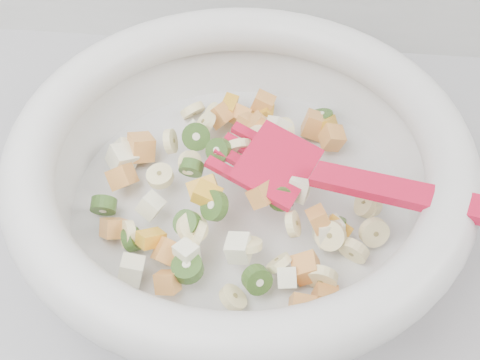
# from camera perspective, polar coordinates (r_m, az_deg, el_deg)

# --- Properties ---
(mixing_bowl) EXTENTS (0.49, 0.40, 0.13)m
(mixing_bowl) POSITION_cam_1_polar(r_m,az_deg,el_deg) (0.54, 0.05, 0.90)
(mixing_bowl) COLOR silver
(mixing_bowl) RESTS_ON counter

